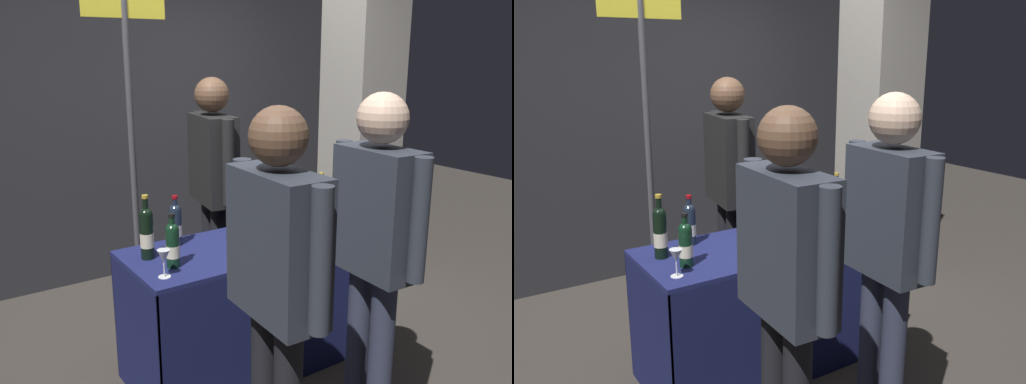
# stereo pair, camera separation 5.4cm
# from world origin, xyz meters

# --- Properties ---
(ground_plane) EXTENTS (12.00, 12.00, 0.00)m
(ground_plane) POSITION_xyz_m (0.00, 0.00, 0.00)
(ground_plane) COLOR #38332D
(back_partition) EXTENTS (6.52, 0.12, 2.53)m
(back_partition) POSITION_xyz_m (0.00, 1.87, 1.27)
(back_partition) COLOR #2D2D33
(back_partition) RESTS_ON ground_plane
(concrete_pillar) EXTENTS (0.50, 0.50, 3.07)m
(concrete_pillar) POSITION_xyz_m (1.57, 0.75, 1.54)
(concrete_pillar) COLOR gray
(concrete_pillar) RESTS_ON ground_plane
(tasting_table) EXTENTS (1.56, 0.64, 0.80)m
(tasting_table) POSITION_xyz_m (0.00, 0.00, 0.54)
(tasting_table) COLOR #191E51
(tasting_table) RESTS_ON ground_plane
(featured_wine_bottle) EXTENTS (0.07, 0.07, 0.29)m
(featured_wine_bottle) POSITION_xyz_m (-0.58, -0.09, 0.92)
(featured_wine_bottle) COLOR black
(featured_wine_bottle) RESTS_ON tasting_table
(display_bottle_0) EXTENTS (0.07, 0.07, 0.30)m
(display_bottle_0) POSITION_xyz_m (0.30, 0.03, 0.92)
(display_bottle_0) COLOR black
(display_bottle_0) RESTS_ON tasting_table
(display_bottle_1) EXTENTS (0.08, 0.08, 0.35)m
(display_bottle_1) POSITION_xyz_m (-0.01, 0.16, 0.95)
(display_bottle_1) COLOR black
(display_bottle_1) RESTS_ON tasting_table
(display_bottle_2) EXTENTS (0.08, 0.08, 0.31)m
(display_bottle_2) POSITION_xyz_m (0.61, 0.14, 0.93)
(display_bottle_2) COLOR #192333
(display_bottle_2) RESTS_ON tasting_table
(display_bottle_3) EXTENTS (0.07, 0.07, 0.36)m
(display_bottle_3) POSITION_xyz_m (-0.64, 0.10, 0.95)
(display_bottle_3) COLOR black
(display_bottle_3) RESTS_ON tasting_table
(display_bottle_4) EXTENTS (0.07, 0.07, 0.30)m
(display_bottle_4) POSITION_xyz_m (-0.42, 0.20, 0.92)
(display_bottle_4) COLOR #192333
(display_bottle_4) RESTS_ON tasting_table
(display_bottle_5) EXTENTS (0.08, 0.08, 0.34)m
(display_bottle_5) POSITION_xyz_m (0.40, 0.07, 0.94)
(display_bottle_5) COLOR #192333
(display_bottle_5) RESTS_ON tasting_table
(wine_glass_near_vendor) EXTENTS (0.07, 0.07, 0.14)m
(wine_glass_near_vendor) POSITION_xyz_m (-0.68, -0.19, 0.90)
(wine_glass_near_vendor) COLOR silver
(wine_glass_near_vendor) RESTS_ON tasting_table
(flower_vase) EXTENTS (0.11, 0.11, 0.39)m
(flower_vase) POSITION_xyz_m (-0.16, -0.16, 0.90)
(flower_vase) COLOR tan
(flower_vase) RESTS_ON tasting_table
(brochure_stand) EXTENTS (0.12, 0.10, 0.18)m
(brochure_stand) POSITION_xyz_m (0.32, -0.21, 0.89)
(brochure_stand) COLOR silver
(brochure_stand) RESTS_ON tasting_table
(vendor_presenter) EXTENTS (0.28, 0.63, 1.73)m
(vendor_presenter) POSITION_xyz_m (0.11, 0.70, 1.05)
(vendor_presenter) COLOR black
(vendor_presenter) RESTS_ON ground_plane
(taster_foreground_right) EXTENTS (0.24, 0.59, 1.71)m
(taster_foreground_right) POSITION_xyz_m (0.14, -0.82, 1.03)
(taster_foreground_right) COLOR #2D3347
(taster_foreground_right) RESTS_ON ground_plane
(taster_foreground_left) EXTENTS (0.23, 0.63, 1.69)m
(taster_foreground_left) POSITION_xyz_m (-0.50, -0.89, 1.03)
(taster_foreground_left) COLOR black
(taster_foreground_left) RESTS_ON ground_plane
(booth_signpost) EXTENTS (0.56, 0.04, 2.29)m
(booth_signpost) POSITION_xyz_m (-0.35, 1.01, 1.40)
(booth_signpost) COLOR #47474C
(booth_signpost) RESTS_ON ground_plane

